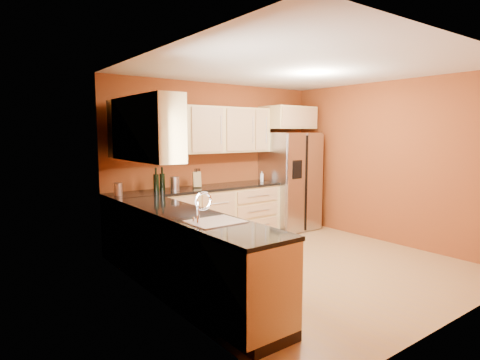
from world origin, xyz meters
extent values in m
plane|color=#AD7F43|center=(0.00, 0.00, 0.00)|extent=(4.00, 4.00, 0.00)
plane|color=silver|center=(0.00, 0.00, 2.60)|extent=(4.00, 4.00, 0.00)
cube|color=brown|center=(0.00, 2.00, 1.30)|extent=(4.00, 0.04, 2.60)
cube|color=brown|center=(0.00, -2.00, 1.30)|extent=(4.00, 0.04, 2.60)
cube|color=brown|center=(-2.00, 0.00, 1.30)|extent=(0.04, 4.00, 2.60)
cube|color=brown|center=(2.00, 0.00, 1.30)|extent=(0.04, 4.00, 2.60)
cube|color=tan|center=(-0.55, 1.70, 0.44)|extent=(2.90, 0.60, 0.88)
cube|color=tan|center=(-1.70, 0.00, 0.44)|extent=(0.60, 2.80, 0.88)
cube|color=black|center=(-0.55, 1.69, 0.90)|extent=(2.90, 0.62, 0.04)
cube|color=black|center=(-1.69, 0.00, 0.90)|extent=(0.62, 2.80, 0.04)
cube|color=tan|center=(-0.25, 1.83, 1.83)|extent=(2.30, 0.33, 0.75)
cube|color=tan|center=(-1.83, 0.72, 1.83)|extent=(0.33, 1.35, 0.75)
cube|color=tan|center=(-1.67, 1.67, 1.83)|extent=(0.67, 0.67, 0.75)
cube|color=tan|center=(1.35, 1.70, 2.05)|extent=(0.92, 0.60, 0.40)
cube|color=silver|center=(1.35, 1.62, 0.89)|extent=(0.90, 0.75, 1.78)
cube|color=white|center=(-1.98, -0.50, 1.55)|extent=(0.03, 0.90, 1.00)
cylinder|color=silver|center=(-1.01, 1.61, 1.02)|extent=(0.16, 0.16, 0.21)
cylinder|color=silver|center=(-1.85, 1.67, 1.01)|extent=(0.12, 0.12, 0.18)
cube|color=#A68851|center=(-0.55, 1.75, 1.04)|extent=(0.15, 0.15, 0.24)
cylinder|color=white|center=(0.75, 1.72, 1.01)|extent=(0.07, 0.07, 0.18)
camera|label=1|loc=(-3.78, -3.69, 1.78)|focal=30.00mm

